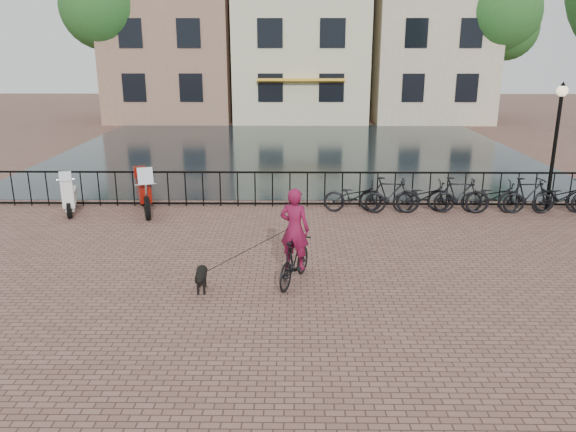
{
  "coord_description": "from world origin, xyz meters",
  "views": [
    {
      "loc": [
        0.12,
        -7.61,
        4.38
      ],
      "look_at": [
        0.0,
        3.0,
        1.2
      ],
      "focal_mm": 35.0,
      "sensor_mm": 36.0,
      "label": 1
    }
  ],
  "objects_px": {
    "dog": "(201,278)",
    "motorcycle": "(143,186)",
    "lamp_post": "(557,126)",
    "scooter": "(69,189)",
    "cyclist": "(294,242)"
  },
  "relations": [
    {
      "from": "dog",
      "to": "motorcycle",
      "type": "height_order",
      "value": "motorcycle"
    },
    {
      "from": "lamp_post",
      "to": "scooter",
      "type": "xyz_separation_m",
      "value": [
        -13.26,
        -0.32,
        -1.72
      ]
    },
    {
      "from": "cyclist",
      "to": "motorcycle",
      "type": "bearing_deg",
      "value": -29.17
    },
    {
      "from": "dog",
      "to": "lamp_post",
      "type": "bearing_deg",
      "value": 26.57
    },
    {
      "from": "dog",
      "to": "motorcycle",
      "type": "bearing_deg",
      "value": 109.18
    },
    {
      "from": "lamp_post",
      "to": "motorcycle",
      "type": "distance_m",
      "value": 11.36
    },
    {
      "from": "lamp_post",
      "to": "cyclist",
      "type": "relative_size",
      "value": 1.56
    },
    {
      "from": "lamp_post",
      "to": "cyclist",
      "type": "bearing_deg",
      "value": -144.09
    },
    {
      "from": "cyclist",
      "to": "scooter",
      "type": "bearing_deg",
      "value": -17.45
    },
    {
      "from": "lamp_post",
      "to": "dog",
      "type": "distance_m",
      "value": 10.61
    },
    {
      "from": "lamp_post",
      "to": "dog",
      "type": "relative_size",
      "value": 4.49
    },
    {
      "from": "cyclist",
      "to": "motorcycle",
      "type": "xyz_separation_m",
      "value": [
        -4.16,
        4.88,
        -0.11
      ]
    },
    {
      "from": "motorcycle",
      "to": "scooter",
      "type": "relative_size",
      "value": 1.41
    },
    {
      "from": "motorcycle",
      "to": "lamp_post",
      "type": "bearing_deg",
      "value": -18.6
    },
    {
      "from": "cyclist",
      "to": "dog",
      "type": "relative_size",
      "value": 2.88
    }
  ]
}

